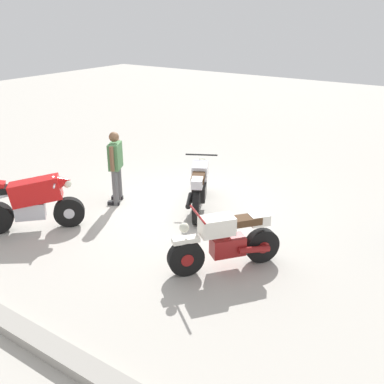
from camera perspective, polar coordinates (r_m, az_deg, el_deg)
ground_plane at (r=9.89m, az=-1.26°, el=-1.98°), size 40.00×40.00×0.00m
motorcycle_cream_vintage at (r=7.49m, az=4.28°, el=-6.24°), size 1.32×1.64×1.07m
motorcycle_red_sportbike at (r=9.24m, az=-19.48°, el=-1.08°), size 1.49×1.53×1.14m
motorcycle_silver_cruiser at (r=9.64m, az=0.92°, el=0.73°), size 1.11×1.89×1.09m
person_in_green_shirt at (r=9.98m, az=-9.60°, el=3.56°), size 0.47×0.60×1.62m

